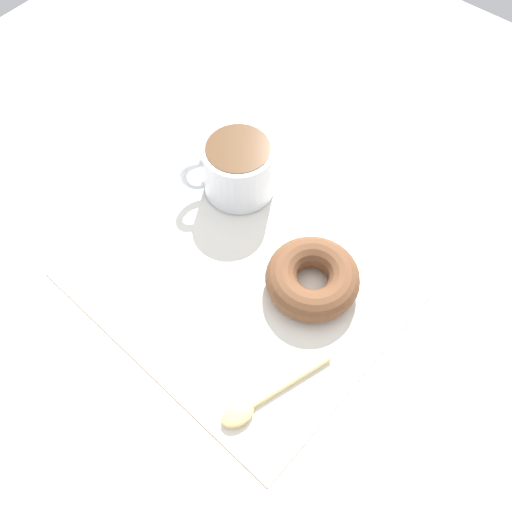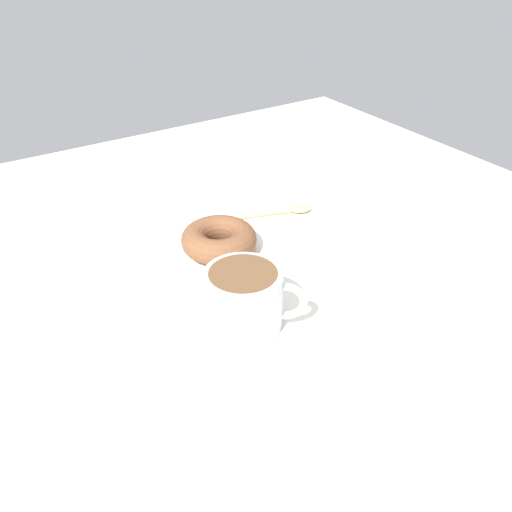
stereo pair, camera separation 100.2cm
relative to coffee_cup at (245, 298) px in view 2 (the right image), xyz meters
The scene contains 5 objects.
ground_plane 10.29cm from the coffee_cup, 39.89° to the right, with size 120.00×120.00×2.00cm, color beige.
napkin 12.70cm from the coffee_cup, 39.18° to the right, with size 35.46×35.46×0.30cm, color white.
coffee_cup is the anchor object (origin of this frame).
donut 17.26cm from the coffee_cup, 19.58° to the right, with size 10.85×10.85×3.67cm, color brown.
spoon 29.24cm from the coffee_cup, 46.22° to the right, with size 5.60×13.22×0.90cm.
Camera 2 is at (-52.24, 33.57, 43.79)cm, focal length 40.00 mm.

